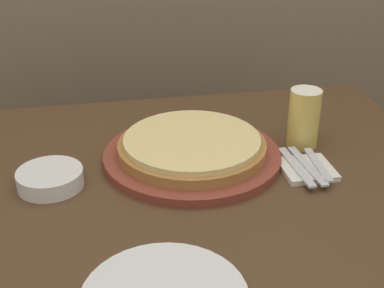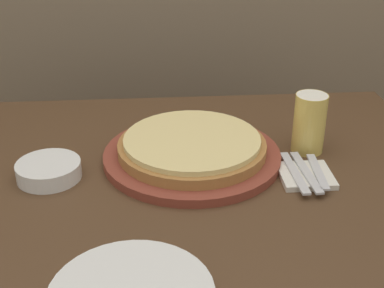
% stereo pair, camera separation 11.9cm
% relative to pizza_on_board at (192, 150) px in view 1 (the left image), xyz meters
% --- Properties ---
extents(pizza_on_board, '(0.40, 0.40, 0.06)m').
position_rel_pizza_on_board_xyz_m(pizza_on_board, '(0.00, 0.00, 0.00)').
color(pizza_on_board, brown).
rests_on(pizza_on_board, dining_table).
extents(beer_glass, '(0.07, 0.07, 0.14)m').
position_rel_pizza_on_board_xyz_m(beer_glass, '(0.27, 0.03, 0.05)').
color(beer_glass, '#E5C65B').
rests_on(beer_glass, dining_table).
extents(side_bowl, '(0.14, 0.14, 0.04)m').
position_rel_pizza_on_board_xyz_m(side_bowl, '(-0.31, -0.06, -0.01)').
color(side_bowl, white).
rests_on(side_bowl, dining_table).
extents(napkin_stack, '(0.11, 0.11, 0.01)m').
position_rel_pizza_on_board_xyz_m(napkin_stack, '(0.24, -0.10, -0.02)').
color(napkin_stack, silver).
rests_on(napkin_stack, dining_table).
extents(fork, '(0.02, 0.17, 0.00)m').
position_rel_pizza_on_board_xyz_m(fork, '(0.21, -0.10, -0.01)').
color(fork, silver).
rests_on(fork, napkin_stack).
extents(dinner_knife, '(0.03, 0.17, 0.00)m').
position_rel_pizza_on_board_xyz_m(dinner_knife, '(0.24, -0.10, -0.01)').
color(dinner_knife, silver).
rests_on(dinner_knife, napkin_stack).
extents(spoon, '(0.03, 0.15, 0.00)m').
position_rel_pizza_on_board_xyz_m(spoon, '(0.26, -0.10, -0.01)').
color(spoon, silver).
rests_on(spoon, napkin_stack).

